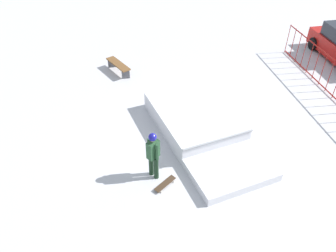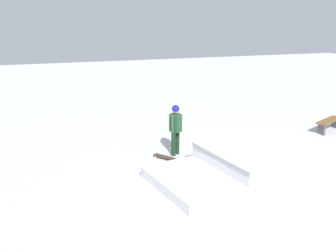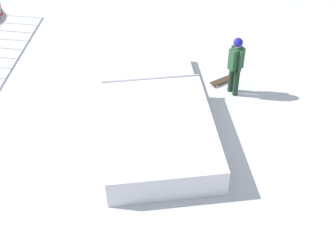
# 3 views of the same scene
# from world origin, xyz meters

# --- Properties ---
(ground_plane) EXTENTS (60.00, 60.00, 0.00)m
(ground_plane) POSITION_xyz_m (0.00, 0.00, 0.00)
(ground_plane) COLOR silver
(skate_ramp) EXTENTS (5.79, 3.56, 0.74)m
(skate_ramp) POSITION_xyz_m (-0.30, -0.35, 0.32)
(skate_ramp) COLOR silver
(skate_ramp) RESTS_ON ground
(skater) EXTENTS (0.40, 0.44, 1.73)m
(skater) POSITION_xyz_m (1.46, -2.35, 1.01)
(skater) COLOR black
(skater) RESTS_ON ground
(skateboard) EXTENTS (0.63, 0.77, 0.09)m
(skateboard) POSITION_xyz_m (1.94, -2.09, 0.08)
(skateboard) COLOR #3F2D1E
(skateboard) RESTS_ON ground
(park_bench) EXTENTS (1.62, 1.02, 0.48)m
(park_bench) POSITION_xyz_m (-5.36, -2.81, 0.36)
(park_bench) COLOR brown
(park_bench) RESTS_ON ground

